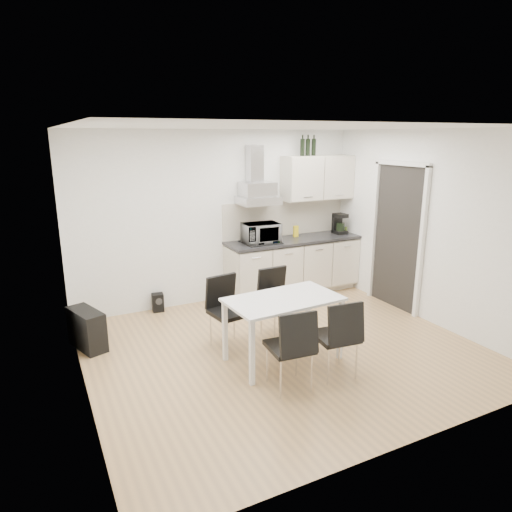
{
  "coord_description": "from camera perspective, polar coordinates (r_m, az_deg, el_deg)",
  "views": [
    {
      "loc": [
        -2.55,
        -4.38,
        2.52
      ],
      "look_at": [
        -0.17,
        0.39,
        1.1
      ],
      "focal_mm": 32.0,
      "sensor_mm": 36.0,
      "label": 1
    }
  ],
  "objects": [
    {
      "name": "chair_near_left",
      "position": [
        4.7,
        4.19,
        -11.37
      ],
      "size": [
        0.48,
        0.54,
        0.88
      ],
      "primitive_type": null,
      "rotation": [
        0.0,
        0.0,
        -0.08
      ],
      "color": "black",
      "rests_on": "ground"
    },
    {
      "name": "chair_far_left",
      "position": [
        5.53,
        -3.33,
        -7.19
      ],
      "size": [
        0.51,
        0.56,
        0.88
      ],
      "primitive_type": null,
      "rotation": [
        0.0,
        0.0,
        3.29
      ],
      "color": "black",
      "rests_on": "ground"
    },
    {
      "name": "floor_speaker",
      "position": [
        6.89,
        -12.17,
        -5.7
      ],
      "size": [
        0.18,
        0.16,
        0.27
      ],
      "primitive_type": "cube",
      "rotation": [
        0.0,
        0.0,
        -0.12
      ],
      "color": "black",
      "rests_on": "ground"
    },
    {
      "name": "guitar_amp",
      "position": [
        5.95,
        -20.37,
        -8.56
      ],
      "size": [
        0.42,
        0.63,
        0.48
      ],
      "rotation": [
        0.0,
        0.0,
        0.33
      ],
      "color": "black",
      "rests_on": "ground"
    },
    {
      "name": "chair_near_right",
      "position": [
        4.99,
        9.85,
        -9.97
      ],
      "size": [
        0.49,
        0.54,
        0.88
      ],
      "primitive_type": null,
      "rotation": [
        0.0,
        0.0,
        -0.1
      ],
      "color": "black",
      "rests_on": "ground"
    },
    {
      "name": "ground",
      "position": [
        5.66,
        3.41,
        -11.55
      ],
      "size": [
        4.5,
        4.5,
        0.0
      ],
      "primitive_type": "plane",
      "color": "tan",
      "rests_on": "ground"
    },
    {
      "name": "ceiling",
      "position": [
        5.07,
        3.87,
        15.79
      ],
      "size": [
        4.5,
        4.5,
        0.0
      ],
      "primitive_type": "plane",
      "color": "white",
      "rests_on": "wall_back"
    },
    {
      "name": "wall_front",
      "position": [
        3.7,
        19.39,
        -5.23
      ],
      "size": [
        4.5,
        0.1,
        2.6
      ],
      "primitive_type": "cube",
      "color": "white",
      "rests_on": "ground"
    },
    {
      "name": "wall_left",
      "position": [
        4.56,
        -21.7,
        -1.7
      ],
      "size": [
        0.1,
        4.0,
        2.6
      ],
      "primitive_type": "cube",
      "color": "white",
      "rests_on": "ground"
    },
    {
      "name": "dining_table",
      "position": [
        5.17,
        3.44,
        -6.25
      ],
      "size": [
        1.31,
        0.8,
        0.75
      ],
      "rotation": [
        0.0,
        0.0,
        0.06
      ],
      "color": "white",
      "rests_on": "ground"
    },
    {
      "name": "wall_right",
      "position": [
        6.61,
        20.79,
        3.31
      ],
      "size": [
        0.1,
        4.0,
        2.6
      ],
      "primitive_type": "cube",
      "color": "white",
      "rests_on": "ground"
    },
    {
      "name": "chair_far_right",
      "position": [
        5.83,
        2.94,
        -6.0
      ],
      "size": [
        0.46,
        0.52,
        0.88
      ],
      "primitive_type": null,
      "rotation": [
        0.0,
        0.0,
        3.18
      ],
      "color": "black",
      "rests_on": "ground"
    },
    {
      "name": "kitchenette",
      "position": [
        7.36,
        4.81,
        1.6
      ],
      "size": [
        2.22,
        0.64,
        2.52
      ],
      "color": "beige",
      "rests_on": "ground"
    },
    {
      "name": "doorway",
      "position": [
        7.01,
        17.12,
        2.14
      ],
      "size": [
        0.08,
        1.04,
        2.1
      ],
      "primitive_type": "cube",
      "color": "white",
      "rests_on": "ground"
    },
    {
      "name": "wall_back",
      "position": [
        6.98,
        -4.64,
        4.8
      ],
      "size": [
        4.5,
        0.1,
        2.6
      ],
      "primitive_type": "cube",
      "color": "white",
      "rests_on": "ground"
    }
  ]
}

